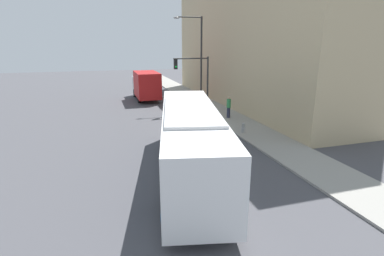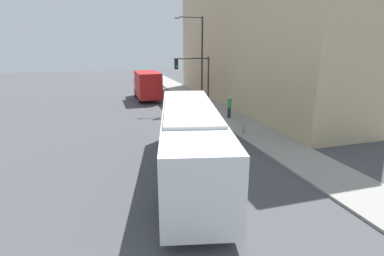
% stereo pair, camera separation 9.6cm
% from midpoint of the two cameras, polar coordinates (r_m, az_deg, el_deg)
% --- Properties ---
extents(ground_plane, '(120.00, 120.00, 0.00)m').
position_cam_midpoint_polar(ground_plane, '(15.08, 0.79, -8.16)').
color(ground_plane, '#47474C').
extents(sidewalk, '(3.02, 70.00, 0.12)m').
position_cam_midpoint_polar(sidewalk, '(35.19, 0.31, 5.92)').
color(sidewalk, gray).
rests_on(sidewalk, ground_plane).
extents(building_facade, '(6.00, 28.99, 12.61)m').
position_cam_midpoint_polar(building_facade, '(32.18, 10.82, 15.90)').
color(building_facade, tan).
rests_on(building_facade, ground_plane).
extents(city_bus, '(5.07, 12.09, 3.28)m').
position_cam_midpoint_polar(city_bus, '(14.10, -0.18, -1.65)').
color(city_bus, white).
rests_on(city_bus, ground_plane).
extents(delivery_truck, '(2.37, 6.64, 3.13)m').
position_cam_midpoint_polar(delivery_truck, '(33.95, -8.52, 8.17)').
color(delivery_truck, '#B21919').
rests_on(delivery_truck, ground_plane).
extents(fire_hydrant, '(0.22, 0.30, 0.69)m').
position_cam_midpoint_polar(fire_hydrant, '(21.15, 9.92, 0.06)').
color(fire_hydrant, '#999999').
rests_on(fire_hydrant, sidewalk).
extents(traffic_light_pole, '(3.28, 0.35, 4.86)m').
position_cam_midpoint_polar(traffic_light_pole, '(27.33, 0.89, 10.29)').
color(traffic_light_pole, '#2D2D2D').
rests_on(traffic_light_pole, sidewalk).
extents(street_lamp, '(2.79, 0.28, 8.43)m').
position_cam_midpoint_polar(street_lamp, '(29.55, 1.40, 13.78)').
color(street_lamp, '#2D2D2D').
rests_on(street_lamp, sidewalk).
extents(pedestrian_near_corner, '(0.34, 0.34, 1.79)m').
position_cam_midpoint_polar(pedestrian_near_corner, '(25.12, 7.21, 4.03)').
color(pedestrian_near_corner, '#23283D').
rests_on(pedestrian_near_corner, sidewalk).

